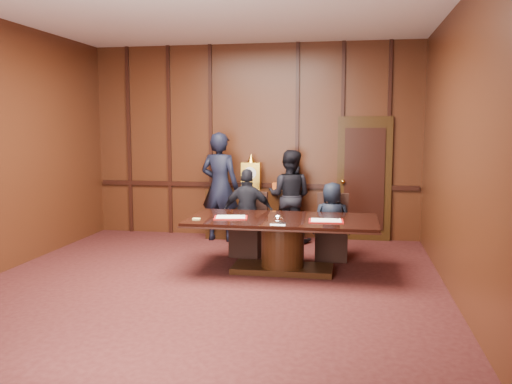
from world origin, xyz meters
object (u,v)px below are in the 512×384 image
at_px(conference_table, 283,236).
at_px(sideboard, 251,212).
at_px(signatory_left, 248,213).
at_px(witness_left, 220,187).
at_px(witness_right, 289,196).
at_px(signatory_right, 332,221).

bearing_deg(conference_table, sideboard, 111.54).
bearing_deg(sideboard, signatory_left, -81.52).
bearing_deg(witness_left, witness_right, -164.40).
height_order(sideboard, witness_right, witness_right).
bearing_deg(witness_left, conference_table, 136.90).
bearing_deg(witness_left, signatory_right, 162.85).
height_order(conference_table, signatory_right, signatory_right).
xyz_separation_m(signatory_right, witness_left, (-2.01, 1.07, 0.37)).
bearing_deg(conference_table, signatory_left, 129.09).
bearing_deg(witness_right, signatory_right, 131.33).
distance_m(sideboard, conference_table, 2.32).
bearing_deg(signatory_left, witness_left, -62.04).
bearing_deg(sideboard, witness_right, -14.82).
bearing_deg(witness_right, conference_table, 101.39).
height_order(sideboard, signatory_right, sideboard).
bearing_deg(signatory_right, witness_right, -60.01).
height_order(conference_table, signatory_left, signatory_left).
xyz_separation_m(signatory_left, witness_left, (-0.71, 1.07, 0.28)).
distance_m(sideboard, signatory_right, 2.03).
height_order(signatory_right, witness_right, witness_right).
distance_m(signatory_right, witness_left, 2.31).
relative_size(signatory_left, signatory_right, 1.15).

